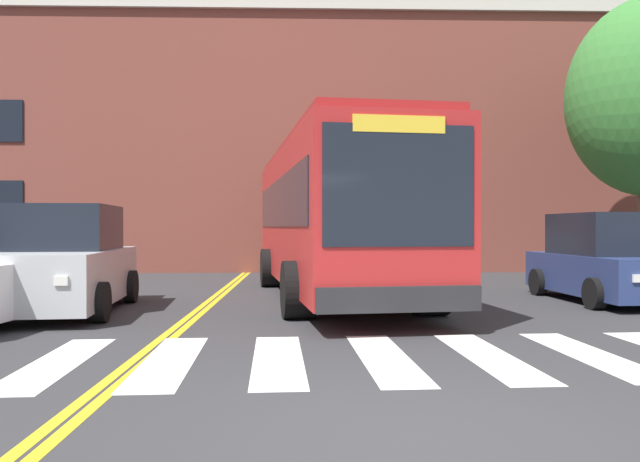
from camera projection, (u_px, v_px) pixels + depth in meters
The scene contains 10 objects.
ground_plane at pixel (415, 437), 4.57m from camera, with size 120.00×120.00×0.00m, color #303033.
crosswalk at pixel (436, 357), 7.40m from camera, with size 9.46×3.31×0.01m.
lane_line_yellow_inner at pixel (245, 272), 21.29m from camera, with size 0.12×36.00×0.01m, color gold.
lane_line_yellow_outer at pixel (249, 272), 21.29m from camera, with size 0.12×36.00×0.01m, color gold.
city_bus at pixel (332, 215), 13.90m from camera, with size 3.77×10.96×3.36m.
car_silver_near_lane at pixel (66, 264), 11.29m from camera, with size 2.34×4.44×1.95m.
car_navy_far_lane at pixel (605, 261), 12.93m from camera, with size 2.14×4.11×1.83m.
car_grey_behind_bus at pixel (342, 239), 23.41m from camera, with size 2.50×4.77×2.28m.
traffic_light_overhead at pixel (324, 165), 15.83m from camera, with size 0.44×3.30×4.78m.
building_facade at pixel (356, 146), 25.13m from camera, with size 30.07×8.23×9.59m.
Camera 1 is at (-0.83, -4.54, 1.54)m, focal length 35.00 mm.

